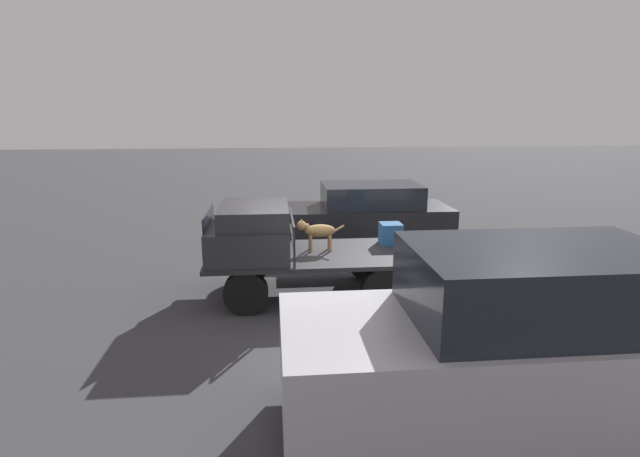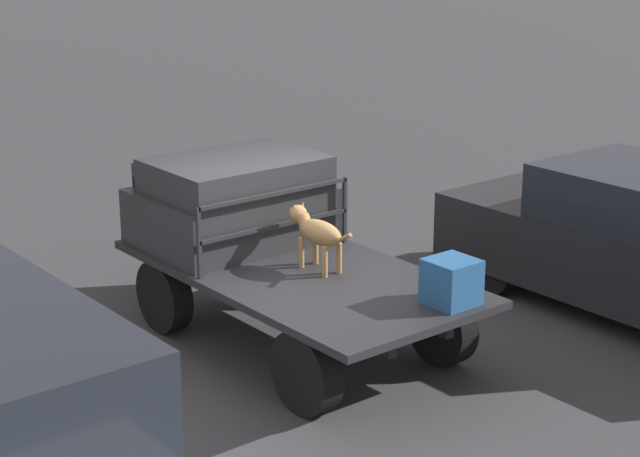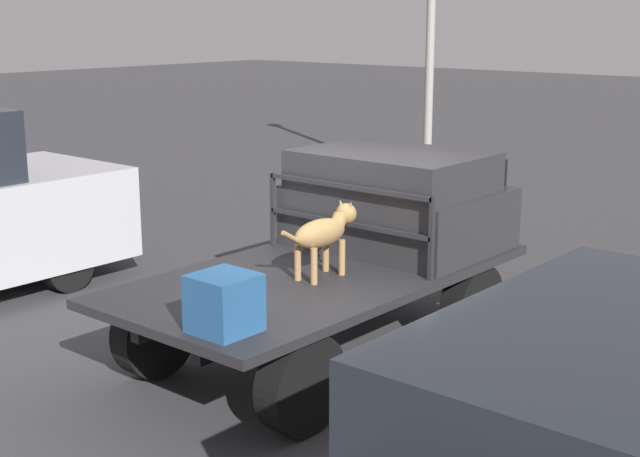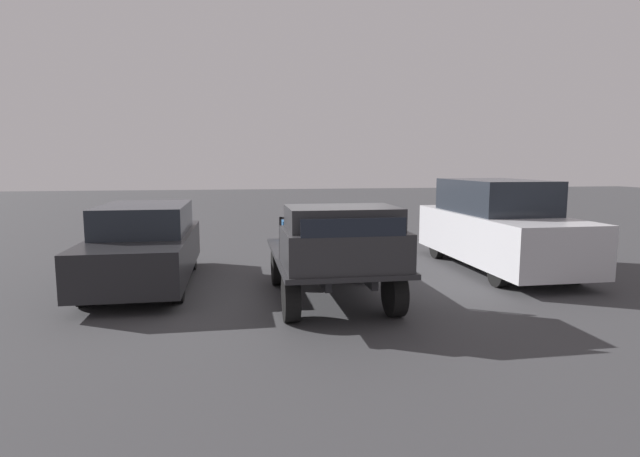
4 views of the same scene
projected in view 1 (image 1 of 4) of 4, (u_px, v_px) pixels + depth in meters
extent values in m
plane|color=#38383A|center=(312.00, 294.00, 9.82)|extent=(80.00, 80.00, 0.00)
cylinder|color=black|center=(246.00, 293.00, 8.78)|extent=(0.79, 0.24, 0.79)
cylinder|color=black|center=(250.00, 264.00, 10.44)|extent=(0.79, 0.24, 0.79)
cylinder|color=black|center=(383.00, 288.00, 9.01)|extent=(0.79, 0.24, 0.79)
cylinder|color=black|center=(366.00, 261.00, 10.67)|extent=(0.79, 0.24, 0.79)
cube|color=black|center=(313.00, 267.00, 9.32)|extent=(3.65, 0.10, 0.18)
cube|color=black|center=(310.00, 256.00, 10.00)|extent=(3.65, 0.10, 0.18)
cube|color=#232326|center=(311.00, 255.00, 9.63)|extent=(3.97, 2.03, 0.08)
cube|color=#28282B|center=(249.00, 239.00, 9.44)|extent=(1.50, 1.91, 0.59)
cube|color=#28282B|center=(254.00, 215.00, 9.34)|extent=(1.27, 1.75, 0.36)
cube|color=black|center=(208.00, 218.00, 9.28)|extent=(0.02, 1.56, 0.27)
cube|color=#232326|center=(294.00, 248.00, 8.60)|extent=(0.04, 0.04, 0.73)
cube|color=#232326|center=(290.00, 224.00, 10.41)|extent=(0.04, 0.04, 0.73)
cube|color=#232326|center=(292.00, 217.00, 9.42)|extent=(0.04, 1.87, 0.04)
cube|color=#232326|center=(292.00, 235.00, 9.50)|extent=(0.04, 1.87, 0.04)
cylinder|color=#9E7547|center=(311.00, 244.00, 9.64)|extent=(0.06, 0.06, 0.32)
cylinder|color=#9E7547|center=(310.00, 242.00, 9.82)|extent=(0.06, 0.06, 0.32)
cylinder|color=#9E7547|center=(330.00, 244.00, 9.67)|extent=(0.06, 0.06, 0.32)
cylinder|color=#9E7547|center=(329.00, 241.00, 9.85)|extent=(0.06, 0.06, 0.32)
ellipsoid|color=olive|center=(320.00, 231.00, 9.69)|extent=(0.61, 0.25, 0.25)
sphere|color=#9E7547|center=(311.00, 233.00, 9.68)|extent=(0.11, 0.11, 0.11)
cylinder|color=olive|center=(307.00, 228.00, 9.65)|extent=(0.17, 0.14, 0.17)
sphere|color=olive|center=(301.00, 225.00, 9.63)|extent=(0.19, 0.19, 0.19)
cone|color=#9E7547|center=(297.00, 226.00, 9.62)|extent=(0.10, 0.10, 0.10)
cone|color=olive|center=(302.00, 222.00, 9.56)|extent=(0.06, 0.08, 0.10)
cone|color=olive|center=(302.00, 221.00, 9.66)|extent=(0.06, 0.08, 0.10)
cylinder|color=olive|center=(338.00, 229.00, 9.72)|extent=(0.26, 0.04, 0.17)
cube|color=#235184|center=(391.00, 234.00, 10.22)|extent=(0.43, 0.43, 0.43)
cylinder|color=black|center=(311.00, 243.00, 12.43)|extent=(0.60, 0.20, 0.60)
cylinder|color=black|center=(307.00, 229.00, 13.97)|extent=(0.60, 0.20, 0.60)
cylinder|color=black|center=(422.00, 240.00, 12.69)|extent=(0.60, 0.20, 0.60)
cylinder|color=black|center=(406.00, 226.00, 14.24)|extent=(0.60, 0.20, 0.60)
cube|color=black|center=(362.00, 221.00, 13.25)|extent=(4.60, 1.87, 0.81)
cube|color=#1E232B|center=(371.00, 195.00, 13.11)|extent=(2.53, 1.68, 0.59)
cylinder|color=black|center=(357.00, 371.00, 6.34)|extent=(0.60, 0.20, 0.60)
cylinder|color=black|center=(590.00, 359.00, 6.63)|extent=(0.60, 0.20, 0.60)
cube|color=#B7B7BC|center=(510.00, 363.00, 5.54)|extent=(5.08, 2.00, 1.07)
cube|color=#1E232B|center=(540.00, 283.00, 5.35)|extent=(2.79, 1.80, 0.78)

